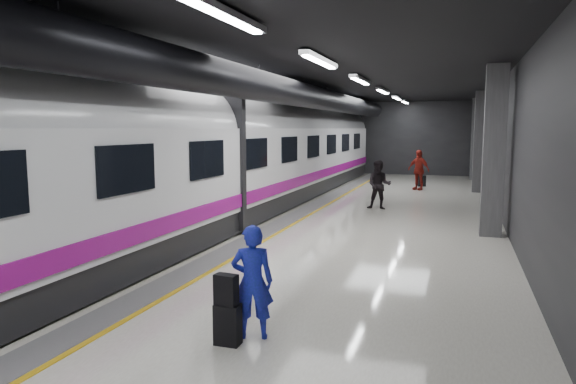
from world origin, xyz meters
The scene contains 9 objects.
ground centered at (0.00, 0.00, 0.00)m, with size 40.00×40.00×0.00m, color white.
platform_hall centered at (-0.29, 0.96, 3.54)m, with size 10.02×40.02×4.51m.
train centered at (-3.25, 0.00, 2.07)m, with size 3.05×38.00×4.05m.
traveler_main centered at (1.09, -6.30, 0.79)m, with size 0.57×0.38×1.57m, color #211CD4.
suitcase_main centered at (0.87, -6.62, 0.27)m, with size 0.34×0.21×0.55m, color black.
shoulder_bag centered at (0.86, -6.63, 0.75)m, with size 0.31×0.16×0.41m, color black.
traveler_far_a centered at (1.04, 5.54, 0.87)m, with size 0.85×0.66×1.74m, color black.
traveler_far_b centered at (1.91, 11.99, 0.93)m, with size 1.09×0.46×1.87m, color maroon.
suitcase_far centered at (1.97, 13.55, 0.27)m, with size 0.37×0.24×0.54m, color black.
Camera 1 is at (3.69, -12.55, 2.85)m, focal length 32.00 mm.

